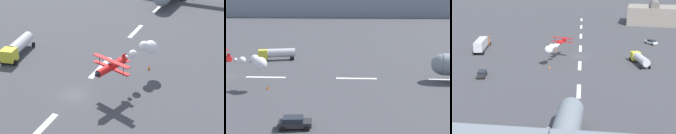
# 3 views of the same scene
# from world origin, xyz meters

# --- Properties ---
(ground_plane) EXTENTS (440.00, 440.00, 0.00)m
(ground_plane) POSITION_xyz_m (0.00, 0.00, 0.00)
(ground_plane) COLOR #424247
(ground_plane) RESTS_ON ground
(runway_stripe_0) EXTENTS (8.00, 0.90, 0.01)m
(runway_stripe_0) POSITION_xyz_m (-63.39, 0.00, 0.01)
(runway_stripe_0) COLOR white
(runway_stripe_0) RESTS_ON ground
(runway_stripe_1) EXTENTS (8.00, 0.90, 0.01)m
(runway_stripe_1) POSITION_xyz_m (-45.28, 0.00, 0.01)
(runway_stripe_1) COLOR white
(runway_stripe_1) RESTS_ON ground
(runway_stripe_2) EXTENTS (8.00, 0.90, 0.01)m
(runway_stripe_2) POSITION_xyz_m (-27.17, 0.00, 0.01)
(runway_stripe_2) COLOR white
(runway_stripe_2) RESTS_ON ground
(runway_stripe_3) EXTENTS (8.00, 0.90, 0.01)m
(runway_stripe_3) POSITION_xyz_m (-9.06, 0.00, 0.01)
(runway_stripe_3) COLOR white
(runway_stripe_3) RESTS_ON ground
(runway_stripe_4) EXTENTS (8.00, 0.90, 0.01)m
(runway_stripe_4) POSITION_xyz_m (9.06, 0.00, 0.01)
(runway_stripe_4) COLOR white
(runway_stripe_4) RESTS_ON ground
(runway_stripe_5) EXTENTS (8.00, 0.90, 0.01)m
(runway_stripe_5) POSITION_xyz_m (27.17, 0.00, 0.01)
(runway_stripe_5) COLOR white
(runway_stripe_5) RESTS_ON ground
(runway_stripe_6) EXTENTS (8.00, 0.90, 0.01)m
(runway_stripe_6) POSITION_xyz_m (45.28, 0.00, 0.01)
(runway_stripe_6) COLOR white
(runway_stripe_6) RESTS_ON ground
(stunt_biplane_red) EXTENTS (13.33, 7.19, 2.44)m
(stunt_biplane_red) POSITION_xyz_m (7.28, -6.90, 4.89)
(stunt_biplane_red) COLOR red
(semi_truck_orange) EXTENTS (14.06, 4.16, 3.70)m
(semi_truck_orange) POSITION_xyz_m (-5.32, -30.75, 2.12)
(semi_truck_orange) COLOR silver
(semi_truck_orange) RESTS_ON ground
(fuel_tanker_truck) EXTENTS (9.29, 4.52, 2.90)m
(fuel_tanker_truck) POSITION_xyz_m (7.29, 16.07, 1.74)
(fuel_tanker_truck) COLOR yellow
(fuel_tanker_truck) RESTS_ON ground
(followme_car_yellow) EXTENTS (4.28, 2.38, 1.52)m
(followme_car_yellow) POSITION_xyz_m (19.35, -23.52, 0.81)
(followme_car_yellow) COLOR #262628
(followme_car_yellow) RESTS_ON ground
(airport_staff_sedan) EXTENTS (4.75, 3.91, 1.52)m
(airport_staff_sedan) POSITION_xyz_m (-16.22, 23.68, 0.81)
(airport_staff_sedan) COLOR white
(airport_staff_sedan) RESTS_ON ground
(hangar_building) EXTENTS (19.24, 25.01, 10.42)m
(hangar_building) POSITION_xyz_m (-54.18, 31.93, 4.18)
(hangar_building) COLOR gray
(hangar_building) RESTS_ON ground
(traffic_cone_near) EXTENTS (0.44, 0.44, 0.75)m
(traffic_cone_near) POSITION_xyz_m (-6.75, -7.67, 0.38)
(traffic_cone_near) COLOR orange
(traffic_cone_near) RESTS_ON ground
(traffic_cone_far) EXTENTS (0.44, 0.44, 0.75)m
(traffic_cone_far) POSITION_xyz_m (11.72, -7.87, 0.38)
(traffic_cone_far) COLOR orange
(traffic_cone_far) RESTS_ON ground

